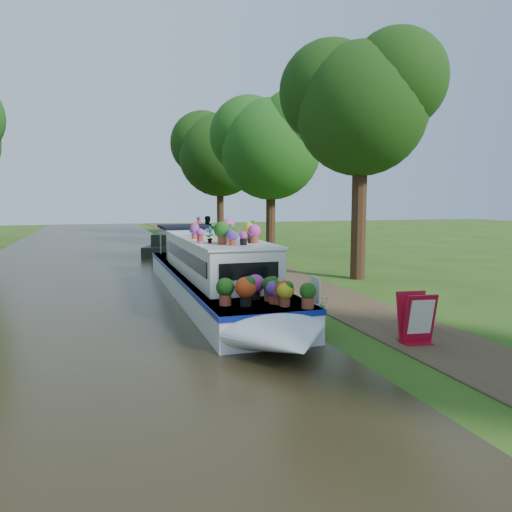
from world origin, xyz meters
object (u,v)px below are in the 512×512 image
Objects in this scene: second_boat at (170,245)px; sandwich_board at (416,320)px; pedestrian_dark at (208,232)px; plant_boat at (215,272)px; pedestrian_pink at (199,228)px.

second_boat reaches higher than sandwich_board.
pedestrian_dark reaches higher than second_boat.
second_boat is at bearing 87.84° from plant_boat.
plant_boat is 2.16× the size of second_boat.
plant_boat is at bearing -114.16° from pedestrian_pink.
plant_boat reaches higher than second_boat.
pedestrian_pink is (1.01, 28.38, 0.37)m from sandwich_board.
pedestrian_pink is at bearing 91.43° from second_boat.
plant_boat is at bearing -70.72° from second_boat.
pedestrian_pink is (3.98, 22.81, 0.02)m from plant_boat.
plant_boat is 16.61m from pedestrian_dark.
plant_boat is at bearing -88.24° from pedestrian_dark.
plant_boat is 8.07× the size of pedestrian_pink.
plant_boat reaches higher than pedestrian_pink.
second_boat is (0.50, 13.26, -0.39)m from plant_boat.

